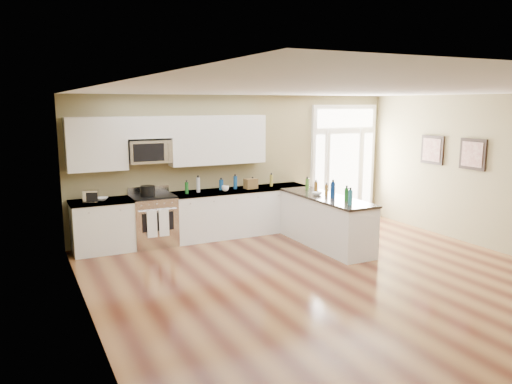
{
  "coord_description": "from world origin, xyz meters",
  "views": [
    {
      "loc": [
        -4.25,
        -5.31,
        2.64
      ],
      "look_at": [
        -0.64,
        2.0,
        1.18
      ],
      "focal_mm": 35.0,
      "sensor_mm": 36.0,
      "label": 1
    }
  ],
  "objects_px": {
    "stockpot": "(148,191)",
    "kitchen_range": "(153,220)",
    "peninsula_cabinet": "(325,223)",
    "toaster_oven": "(91,196)"
  },
  "relations": [
    {
      "from": "stockpot",
      "to": "kitchen_range",
      "type": "bearing_deg",
      "value": 8.46
    },
    {
      "from": "peninsula_cabinet",
      "to": "kitchen_range",
      "type": "xyz_separation_m",
      "value": [
        -2.87,
        1.45,
        0.04
      ]
    },
    {
      "from": "kitchen_range",
      "to": "stockpot",
      "type": "bearing_deg",
      "value": -171.54
    },
    {
      "from": "peninsula_cabinet",
      "to": "toaster_oven",
      "type": "relative_size",
      "value": 9.4
    },
    {
      "from": "kitchen_range",
      "to": "stockpot",
      "type": "distance_m",
      "value": 0.58
    },
    {
      "from": "kitchen_range",
      "to": "stockpot",
      "type": "relative_size",
      "value": 4.02
    },
    {
      "from": "stockpot",
      "to": "toaster_oven",
      "type": "xyz_separation_m",
      "value": [
        -1.01,
        -0.08,
        -0.01
      ]
    },
    {
      "from": "stockpot",
      "to": "toaster_oven",
      "type": "relative_size",
      "value": 1.09
    },
    {
      "from": "peninsula_cabinet",
      "to": "toaster_oven",
      "type": "height_order",
      "value": "toaster_oven"
    },
    {
      "from": "peninsula_cabinet",
      "to": "kitchen_range",
      "type": "distance_m",
      "value": 3.22
    }
  ]
}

